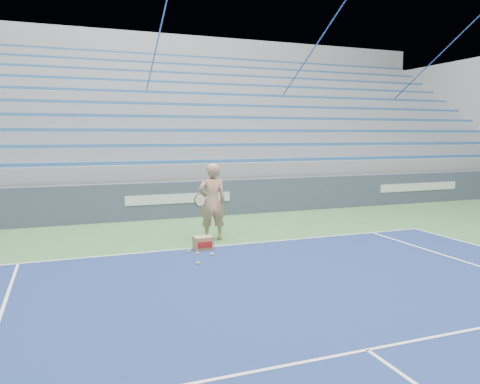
% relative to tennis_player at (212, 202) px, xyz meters
% --- Properties ---
extents(sponsor_barrier, '(30.00, 0.32, 1.10)m').
position_rel_tennis_player_xyz_m(sponsor_barrier, '(-0.05, 3.29, -0.37)').
color(sponsor_barrier, '#3F4961').
rests_on(sponsor_barrier, ground).
extents(bleachers, '(31.00, 9.15, 7.30)m').
position_rel_tennis_player_xyz_m(bleachers, '(-0.06, 9.01, 1.44)').
color(bleachers, gray).
rests_on(bleachers, ground).
extents(tennis_player, '(0.96, 0.87, 1.84)m').
position_rel_tennis_player_xyz_m(tennis_player, '(0.00, 0.00, 0.00)').
color(tennis_player, tan).
rests_on(tennis_player, ground).
extents(ball_box, '(0.40, 0.31, 0.30)m').
position_rel_tennis_player_xyz_m(ball_box, '(-0.49, -0.89, -0.77)').
color(ball_box, '#A47E4F').
rests_on(ball_box, ground).
extents(tennis_ball_0, '(0.07, 0.07, 0.07)m').
position_rel_tennis_player_xyz_m(tennis_ball_0, '(-0.91, -2.00, -0.88)').
color(tennis_ball_0, yellow).
rests_on(tennis_ball_0, ground).
extents(tennis_ball_1, '(0.07, 0.07, 0.07)m').
position_rel_tennis_player_xyz_m(tennis_ball_1, '(-0.72, -1.26, -0.88)').
color(tennis_ball_1, yellow).
rests_on(tennis_ball_1, ground).
extents(tennis_ball_2, '(0.07, 0.07, 0.07)m').
position_rel_tennis_player_xyz_m(tennis_ball_2, '(-0.46, -1.44, -0.88)').
color(tennis_ball_2, yellow).
rests_on(tennis_ball_2, ground).
extents(tennis_ball_3, '(0.07, 0.07, 0.07)m').
position_rel_tennis_player_xyz_m(tennis_ball_3, '(-0.85, -1.03, -0.88)').
color(tennis_ball_3, yellow).
rests_on(tennis_ball_3, ground).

